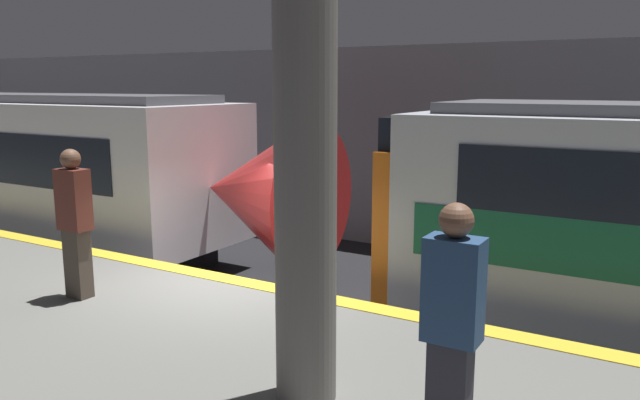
# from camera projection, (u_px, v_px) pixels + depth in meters

# --- Properties ---
(ground_plane) EXTENTS (120.00, 120.00, 0.00)m
(ground_plane) POSITION_uv_depth(u_px,v_px,m) (236.00, 354.00, 8.59)
(ground_plane) COLOR black
(platform) EXTENTS (40.00, 4.53, 1.13)m
(platform) POSITION_uv_depth(u_px,v_px,m) (101.00, 383.00, 6.57)
(platform) COLOR slate
(platform) RESTS_ON ground
(station_rear_barrier) EXTENTS (50.00, 0.15, 4.49)m
(station_rear_barrier) POSITION_uv_depth(u_px,v_px,m) (418.00, 150.00, 13.67)
(station_rear_barrier) COLOR gray
(station_rear_barrier) RESTS_ON ground
(support_pillar_near) EXTENTS (0.49, 0.49, 3.49)m
(support_pillar_near) POSITION_uv_depth(u_px,v_px,m) (305.00, 188.00, 4.84)
(support_pillar_near) COLOR slate
(support_pillar_near) RESTS_ON platform
(person_waiting) EXTENTS (0.38, 0.24, 1.80)m
(person_waiting) POSITION_uv_depth(u_px,v_px,m) (75.00, 219.00, 7.39)
(person_waiting) COLOR #473D33
(person_waiting) RESTS_ON platform
(person_walking) EXTENTS (0.38, 0.24, 1.78)m
(person_walking) POSITION_uv_depth(u_px,v_px,m) (452.00, 324.00, 4.21)
(person_walking) COLOR #2D2D38
(person_walking) RESTS_ON platform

